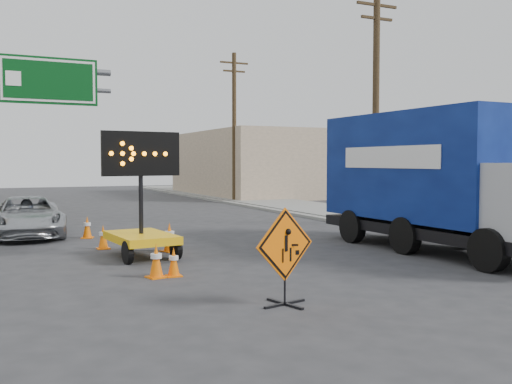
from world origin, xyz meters
TOP-DOWN VIEW (x-y plane):
  - ground at (0.00, 0.00)m, footprint 100.00×100.00m
  - curb_right at (7.20, 15.00)m, footprint 0.40×60.00m
  - sidewalk_right at (9.50, 15.00)m, footprint 4.00×60.00m
  - building_right_far at (13.00, 30.00)m, footprint 10.00×14.00m
  - highway_gantry at (-4.43, 17.96)m, footprint 6.18×0.38m
  - utility_pole_near at (8.00, 10.00)m, footprint 1.80×0.26m
  - utility_pole_far at (8.00, 24.00)m, footprint 1.80×0.26m
  - construction_sign at (-0.89, 0.61)m, footprint 1.24×0.89m
  - arrow_board at (-1.95, 6.51)m, footprint 2.04×2.39m
  - pickup_truck at (-4.37, 12.15)m, footprint 2.30×4.79m
  - box_truck at (5.69, 4.04)m, footprint 2.68×8.08m
  - cone_a at (-1.90, 3.79)m, footprint 0.33×0.33m
  - cone_b at (-2.28, 3.81)m, footprint 0.45×0.45m
  - cone_c at (-1.02, 7.12)m, footprint 0.53×0.53m
  - cone_d at (-2.59, 8.36)m, footprint 0.35×0.35m
  - cone_e at (-2.65, 10.89)m, footprint 0.46×0.46m

SIDE VIEW (x-z plane):
  - ground at x=0.00m, z-range 0.00..0.00m
  - curb_right at x=7.20m, z-range 0.00..0.12m
  - sidewalk_right at x=9.50m, z-range 0.00..0.15m
  - cone_a at x=-1.90m, z-range 0.00..0.63m
  - cone_d at x=-2.59m, z-range 0.00..0.68m
  - cone_e at x=-2.65m, z-range 0.00..0.71m
  - cone_b at x=-2.28m, z-range 0.00..0.73m
  - cone_c at x=-1.02m, z-range 0.00..0.80m
  - pickup_truck at x=-4.37m, z-range 0.00..1.32m
  - arrow_board at x=-1.95m, z-range -0.90..2.33m
  - construction_sign at x=-0.89m, z-range 0.05..1.73m
  - box_truck at x=5.69m, z-range -0.18..3.65m
  - building_right_far at x=13.00m, z-range 0.00..4.60m
  - utility_pole_near at x=8.00m, z-range 0.18..9.18m
  - utility_pole_far at x=8.00m, z-range 0.18..9.18m
  - highway_gantry at x=-4.43m, z-range 1.62..8.52m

